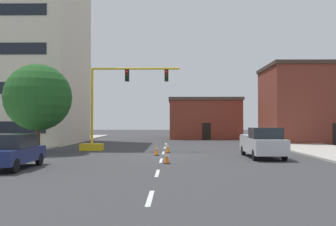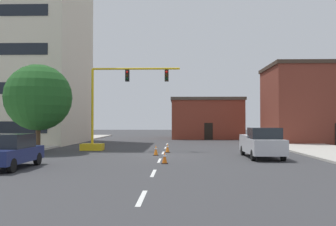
% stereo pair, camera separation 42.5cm
% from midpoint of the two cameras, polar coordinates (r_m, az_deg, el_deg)
% --- Properties ---
extents(ground_plane, '(160.00, 160.00, 0.00)m').
position_cam_midpoint_polar(ground_plane, '(25.61, -1.35, -6.66)').
color(ground_plane, '#38383A').
extents(sidewalk_left, '(6.00, 56.00, 0.14)m').
position_cam_midpoint_polar(sidewalk_left, '(36.30, -21.77, -4.88)').
color(sidewalk_left, '#B2ADA3').
rests_on(sidewalk_left, ground_plane).
extents(sidewalk_right, '(6.00, 56.00, 0.14)m').
position_cam_midpoint_polar(sidewalk_right, '(35.65, 20.47, -4.96)').
color(sidewalk_right, '#B2ADA3').
rests_on(sidewalk_right, ground_plane).
extents(lane_stripe_seg_0, '(0.16, 2.40, 0.01)m').
position_cam_midpoint_polar(lane_stripe_seg_0, '(11.76, -3.86, -12.98)').
color(lane_stripe_seg_0, silver).
rests_on(lane_stripe_seg_0, ground_plane).
extents(lane_stripe_seg_1, '(0.16, 2.40, 0.01)m').
position_cam_midpoint_polar(lane_stripe_seg_1, '(17.18, -2.38, -9.28)').
color(lane_stripe_seg_1, silver).
rests_on(lane_stripe_seg_1, ground_plane).
extents(lane_stripe_seg_2, '(0.16, 2.40, 0.01)m').
position_cam_midpoint_polar(lane_stripe_seg_2, '(22.63, -1.62, -7.35)').
color(lane_stripe_seg_2, silver).
rests_on(lane_stripe_seg_2, ground_plane).
extents(lane_stripe_seg_3, '(0.16, 2.40, 0.01)m').
position_cam_midpoint_polar(lane_stripe_seg_3, '(28.10, -1.16, -6.17)').
color(lane_stripe_seg_3, silver).
rests_on(lane_stripe_seg_3, ground_plane).
extents(lane_stripe_seg_4, '(0.16, 2.40, 0.01)m').
position_cam_midpoint_polar(lane_stripe_seg_4, '(33.58, -0.85, -5.38)').
color(lane_stripe_seg_4, silver).
rests_on(lane_stripe_seg_4, ground_plane).
extents(lane_stripe_seg_5, '(0.16, 2.40, 0.01)m').
position_cam_midpoint_polar(lane_stripe_seg_5, '(39.07, -0.63, -4.81)').
color(lane_stripe_seg_5, silver).
rests_on(lane_stripe_seg_5, ground_plane).
extents(building_tall_left, '(14.98, 13.02, 22.32)m').
position_cam_midpoint_polar(building_tall_left, '(44.92, -23.20, 10.07)').
color(building_tall_left, beige).
rests_on(building_tall_left, ground_plane).
extents(building_brick_center, '(9.89, 10.21, 5.61)m').
position_cam_midpoint_polar(building_brick_center, '(53.15, 5.25, -0.85)').
color(building_brick_center, brown).
rests_on(building_brick_center, ground_plane).
extents(building_row_right, '(12.62, 8.71, 8.70)m').
position_cam_midpoint_polar(building_row_right, '(45.03, 22.36, 1.30)').
color(building_row_right, brown).
rests_on(building_row_right, ground_plane).
extents(traffic_signal_gantry, '(8.14, 1.20, 6.83)m').
position_cam_midpoint_polar(traffic_signal_gantry, '(30.86, -10.27, -1.66)').
color(traffic_signal_gantry, yellow).
rests_on(traffic_signal_gantry, ground_plane).
extents(tree_left_near, '(5.05, 5.05, 6.74)m').
position_cam_midpoint_polar(tree_left_near, '(29.67, -19.87, 2.29)').
color(tree_left_near, '#4C3823').
rests_on(tree_left_near, ground_plane).
extents(pickup_truck_silver, '(2.04, 5.41, 1.99)m').
position_cam_midpoint_polar(pickup_truck_silver, '(24.89, 13.94, -4.52)').
color(pickup_truck_silver, '#BCBCC1').
rests_on(pickup_truck_silver, ground_plane).
extents(sedan_navy_near_left, '(1.90, 4.52, 1.74)m').
position_cam_midpoint_polar(sedan_navy_near_left, '(20.28, -23.53, -5.44)').
color(sedan_navy_near_left, navy).
rests_on(sedan_navy_near_left, ground_plane).
extents(traffic_cone_roadside_a, '(0.36, 0.36, 0.70)m').
position_cam_midpoint_polar(traffic_cone_roadside_a, '(20.90, -0.77, -6.92)').
color(traffic_cone_roadside_a, black).
rests_on(traffic_cone_roadside_a, ground_plane).
extents(traffic_cone_roadside_b, '(0.36, 0.36, 0.75)m').
position_cam_midpoint_polar(traffic_cone_roadside_b, '(25.89, -2.24, -5.78)').
color(traffic_cone_roadside_b, black).
rests_on(traffic_cone_roadside_b, ground_plane).
extents(traffic_cone_roadside_c, '(0.36, 0.36, 0.73)m').
position_cam_midpoint_polar(traffic_cone_roadside_c, '(28.26, -0.48, -5.43)').
color(traffic_cone_roadside_c, black).
rests_on(traffic_cone_roadside_c, ground_plane).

